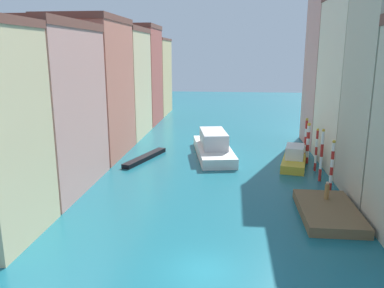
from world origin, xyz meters
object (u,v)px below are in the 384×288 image
at_px(motorboat_0, 294,158).
at_px(person_on_dock, 327,191).
at_px(waterfront_dock, 328,212).
at_px(gondola_black, 145,158).
at_px(mooring_pole_0, 332,165).
at_px(mooring_pole_4, 306,139).
at_px(mooring_pole_3, 308,143).
at_px(vaporetto_white, 213,146).
at_px(mooring_pole_2, 316,149).
at_px(mooring_pole_1, 322,155).

bearing_deg(motorboat_0, person_on_dock, -86.59).
distance_m(waterfront_dock, gondola_black, 22.40).
relative_size(mooring_pole_0, gondola_black, 0.57).
bearing_deg(mooring_pole_4, motorboat_0, -124.55).
bearing_deg(waterfront_dock, motorboat_0, 92.13).
distance_m(mooring_pole_3, vaporetto_white, 10.93).
bearing_deg(mooring_pole_2, vaporetto_white, 154.82).
bearing_deg(mooring_pole_0, vaporetto_white, 135.02).
xyz_separation_m(mooring_pole_3, mooring_pole_4, (-0.04, 1.18, 0.15)).
xyz_separation_m(person_on_dock, gondola_black, (-17.59, 12.44, -1.16)).
distance_m(waterfront_dock, mooring_pole_2, 11.97).
xyz_separation_m(mooring_pole_0, mooring_pole_1, (-0.36, 2.63, 0.23)).
distance_m(person_on_dock, mooring_pole_2, 10.15).
bearing_deg(motorboat_0, gondola_black, 178.35).
distance_m(mooring_pole_0, gondola_black, 20.76).
bearing_deg(gondola_black, mooring_pole_2, -7.28).
bearing_deg(mooring_pole_2, mooring_pole_3, 96.79).
relative_size(waterfront_dock, gondola_black, 0.92).
bearing_deg(mooring_pole_1, motorboat_0, 107.46).
bearing_deg(mooring_pole_3, person_on_dock, -93.53).
bearing_deg(mooring_pole_1, mooring_pole_0, -82.28).
distance_m(waterfront_dock, person_on_dock, 2.00).
distance_m(person_on_dock, vaporetto_white, 18.09).
xyz_separation_m(mooring_pole_0, motorboat_0, (-2.00, 7.86, -1.59)).
height_order(vaporetto_white, gondola_black, vaporetto_white).
height_order(mooring_pole_0, mooring_pole_4, mooring_pole_4).
relative_size(person_on_dock, mooring_pole_2, 0.32).
bearing_deg(motorboat_0, vaporetto_white, 160.41).
bearing_deg(mooring_pole_4, person_on_dock, -93.06).
distance_m(person_on_dock, mooring_pole_1, 6.90).
distance_m(mooring_pole_4, motorboat_0, 3.11).
bearing_deg(motorboat_0, waterfront_dock, -87.87).
distance_m(mooring_pole_0, mooring_pole_4, 10.00).
bearing_deg(waterfront_dock, gondola_black, 140.91).
height_order(waterfront_dock, person_on_dock, person_on_dock).
xyz_separation_m(mooring_pole_0, mooring_pole_2, (-0.15, 5.95, -0.07)).
bearing_deg(mooring_pole_1, mooring_pole_2, 86.49).
bearing_deg(motorboat_0, mooring_pole_0, -75.72).
xyz_separation_m(person_on_dock, mooring_pole_3, (0.79, 12.90, 0.97)).
xyz_separation_m(waterfront_dock, gondola_black, (-17.39, 14.13, -0.12)).
bearing_deg(vaporetto_white, mooring_pole_2, -25.18).
relative_size(mooring_pole_0, mooring_pole_2, 1.03).
bearing_deg(mooring_pole_4, vaporetto_white, 173.99).
distance_m(mooring_pole_0, motorboat_0, 8.26).
bearing_deg(mooring_pole_0, person_on_dock, -107.48).
xyz_separation_m(mooring_pole_4, vaporetto_white, (-10.57, 1.11, -1.40)).
distance_m(mooring_pole_1, gondola_black, 19.53).
xyz_separation_m(mooring_pole_3, vaporetto_white, (-10.61, 2.29, -1.25)).
bearing_deg(waterfront_dock, mooring_pole_4, 86.52).
height_order(mooring_pole_1, motorboat_0, mooring_pole_1).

